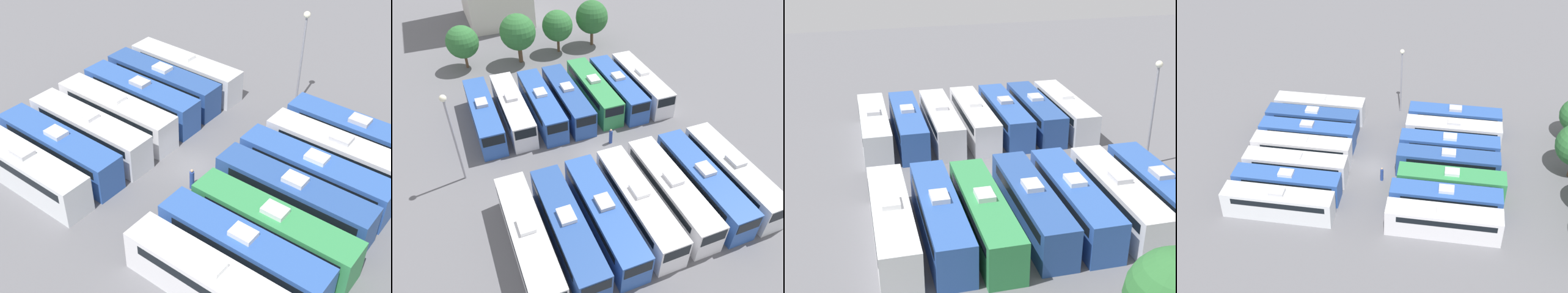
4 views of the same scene
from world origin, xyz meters
The scene contains 17 objects.
ground_plane centered at (0.00, 0.00, 0.00)m, with size 123.00×123.00×0.00m, color slate.
bus_0 centered at (-9.60, -8.80, 1.68)m, with size 2.54×11.86×3.42m.
bus_1 centered at (-6.51, -9.04, 1.68)m, with size 2.54×11.86×3.42m.
bus_2 centered at (-3.29, -8.88, 1.68)m, with size 2.54×11.86×3.42m.
bus_3 centered at (-0.12, -8.78, 1.68)m, with size 2.54×11.86×3.42m.
bus_4 centered at (3.19, -8.63, 1.68)m, with size 2.54×11.86×3.42m.
bus_5 centered at (6.38, -8.71, 1.68)m, with size 2.54×11.86×3.42m.
bus_6 centered at (9.55, -8.77, 1.68)m, with size 2.54×11.86×3.42m.
bus_7 centered at (-9.77, 9.05, 1.68)m, with size 2.54×11.86×3.42m.
bus_8 centered at (-6.57, 8.99, 1.68)m, with size 2.54×11.86×3.42m.
bus_9 centered at (-3.31, 8.63, 1.68)m, with size 2.54×11.86×3.42m.
bus_10 centered at (-0.15, 8.63, 1.68)m, with size 2.54×11.86×3.42m.
bus_11 centered at (3.35, 9.15, 1.68)m, with size 2.54×11.86×3.42m.
bus_12 centered at (6.32, 8.69, 1.68)m, with size 2.54×11.86×3.42m.
bus_13 centered at (9.52, 8.64, 1.68)m, with size 2.54×11.86×3.42m.
worker_person centered at (2.03, 1.20, 0.83)m, with size 0.36×0.36×1.79m.
light_pole centered at (-13.15, 1.56, 6.17)m, with size 0.60×0.60×9.34m.
Camera 3 is at (11.21, 39.79, 20.87)m, focal length 50.00 mm.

